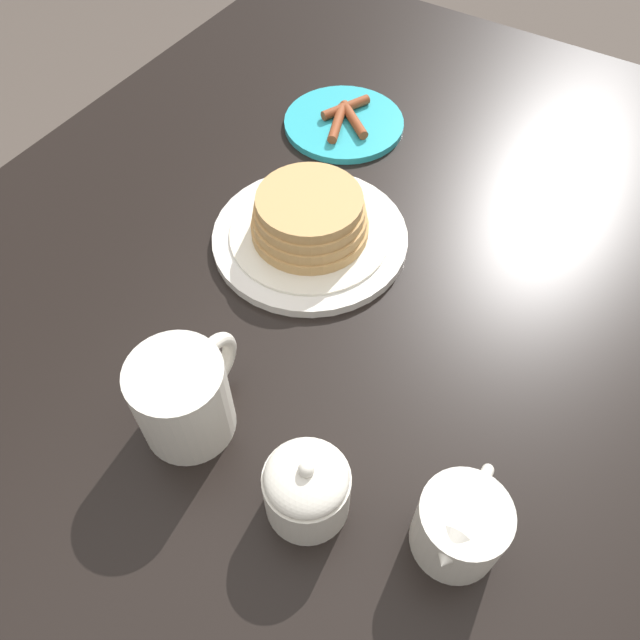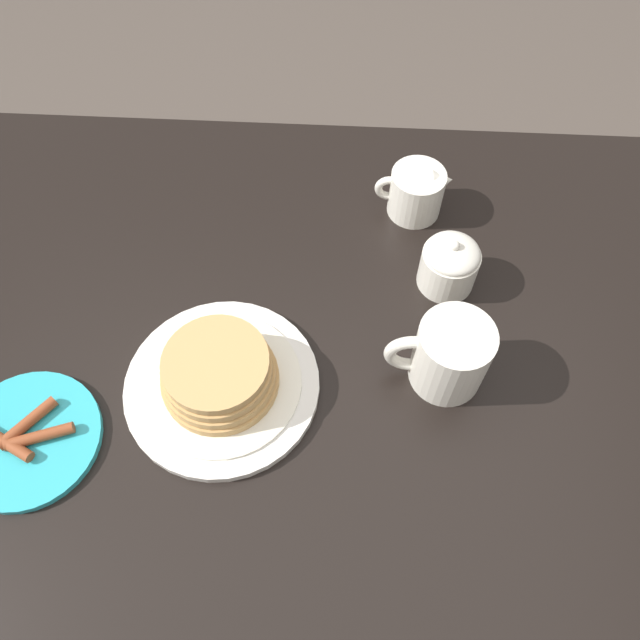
{
  "view_description": "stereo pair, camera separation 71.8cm",
  "coord_description": "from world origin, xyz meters",
  "px_view_note": "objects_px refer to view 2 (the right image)",
  "views": [
    {
      "loc": [
        -0.4,
        -0.28,
        1.34
      ],
      "look_at": [
        -0.06,
        -0.07,
        0.8
      ],
      "focal_mm": 35.0,
      "sensor_mm": 36.0,
      "label": 1
    },
    {
      "loc": [
        -0.08,
        0.35,
        1.49
      ],
      "look_at": [
        -0.06,
        -0.07,
        0.8
      ],
      "focal_mm": 35.0,
      "sensor_mm": 36.0,
      "label": 2
    }
  ],
  "objects_px": {
    "sugar_bowl": "(449,264)",
    "side_plate_bacon": "(27,438)",
    "pancake_plate": "(220,378)",
    "creamer_pitcher": "(417,192)",
    "coffee_mug": "(448,355)"
  },
  "relations": [
    {
      "from": "creamer_pitcher",
      "to": "pancake_plate",
      "type": "bearing_deg",
      "value": 51.39
    },
    {
      "from": "pancake_plate",
      "to": "side_plate_bacon",
      "type": "height_order",
      "value": "pancake_plate"
    },
    {
      "from": "sugar_bowl",
      "to": "creamer_pitcher",
      "type": "bearing_deg",
      "value": -72.73
    },
    {
      "from": "coffee_mug",
      "to": "sugar_bowl",
      "type": "distance_m",
      "value": 0.15
    },
    {
      "from": "pancake_plate",
      "to": "coffee_mug",
      "type": "relative_size",
      "value": 1.91
    },
    {
      "from": "coffee_mug",
      "to": "pancake_plate",
      "type": "bearing_deg",
      "value": 7.07
    },
    {
      "from": "side_plate_bacon",
      "to": "sugar_bowl",
      "type": "distance_m",
      "value": 0.57
    },
    {
      "from": "creamer_pitcher",
      "to": "sugar_bowl",
      "type": "relative_size",
      "value": 1.32
    },
    {
      "from": "pancake_plate",
      "to": "creamer_pitcher",
      "type": "distance_m",
      "value": 0.4
    },
    {
      "from": "side_plate_bacon",
      "to": "sugar_bowl",
      "type": "height_order",
      "value": "sugar_bowl"
    },
    {
      "from": "creamer_pitcher",
      "to": "sugar_bowl",
      "type": "xyz_separation_m",
      "value": [
        -0.04,
        0.13,
        0.0
      ]
    },
    {
      "from": "sugar_bowl",
      "to": "side_plate_bacon",
      "type": "bearing_deg",
      "value": 27.16
    },
    {
      "from": "pancake_plate",
      "to": "creamer_pitcher",
      "type": "bearing_deg",
      "value": -128.61
    },
    {
      "from": "pancake_plate",
      "to": "creamer_pitcher",
      "type": "relative_size",
      "value": 2.15
    },
    {
      "from": "pancake_plate",
      "to": "coffee_mug",
      "type": "distance_m",
      "value": 0.28
    }
  ]
}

